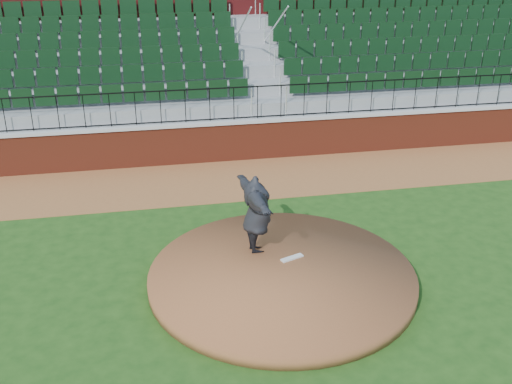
% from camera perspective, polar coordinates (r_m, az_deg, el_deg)
% --- Properties ---
extents(ground, '(90.00, 90.00, 0.00)m').
position_cam_1_polar(ground, '(12.88, 1.27, -7.98)').
color(ground, '#1D4313').
rests_on(ground, ground).
extents(warning_track, '(34.00, 3.20, 0.01)m').
position_cam_1_polar(warning_track, '(17.61, -2.39, 1.24)').
color(warning_track, brown).
rests_on(warning_track, ground).
extents(field_wall, '(34.00, 0.35, 1.20)m').
position_cam_1_polar(field_wall, '(18.88, -3.16, 4.76)').
color(field_wall, maroon).
rests_on(field_wall, ground).
extents(wall_cap, '(34.00, 0.45, 0.10)m').
position_cam_1_polar(wall_cap, '(18.68, -3.21, 6.64)').
color(wall_cap, '#B7B7B7').
rests_on(wall_cap, field_wall).
extents(wall_railing, '(34.00, 0.05, 1.00)m').
position_cam_1_polar(wall_railing, '(18.52, -3.25, 8.26)').
color(wall_railing, black).
rests_on(wall_railing, wall_cap).
extents(seating_stands, '(34.00, 5.10, 4.60)m').
position_cam_1_polar(seating_stands, '(21.02, -4.32, 11.56)').
color(seating_stands, gray).
rests_on(seating_stands, ground).
extents(concourse_wall, '(34.00, 0.50, 5.50)m').
position_cam_1_polar(concourse_wall, '(23.66, -5.20, 14.05)').
color(concourse_wall, maroon).
rests_on(concourse_wall, ground).
extents(pitchers_mound, '(5.52, 5.52, 0.25)m').
position_cam_1_polar(pitchers_mound, '(12.65, 2.45, -7.98)').
color(pitchers_mound, brown).
rests_on(pitchers_mound, ground).
extents(pitching_rubber, '(0.53, 0.31, 0.03)m').
position_cam_1_polar(pitching_rubber, '(13.04, 3.42, -6.23)').
color(pitching_rubber, silver).
rests_on(pitching_rubber, pitchers_mound).
extents(pitcher, '(0.81, 2.24, 1.78)m').
position_cam_1_polar(pitcher, '(12.91, 0.08, -2.10)').
color(pitcher, black).
rests_on(pitcher, pitchers_mound).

